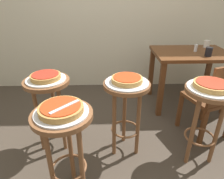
{
  "coord_description": "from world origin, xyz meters",
  "views": [
    {
      "loc": [
        -0.09,
        -1.49,
        1.45
      ],
      "look_at": [
        -0.04,
        0.1,
        0.66
      ],
      "focal_mm": 32.32,
      "sensor_mm": 36.0,
      "label": 1
    }
  ],
  "objects_px": {
    "serving_plate_foreground": "(62,112)",
    "cup_far_edge": "(207,44)",
    "serving_plate_middle": "(211,88)",
    "stool_rear": "(49,98)",
    "pizza_middle": "(212,85)",
    "serving_plate_leftside": "(127,82)",
    "stool_leftside": "(126,102)",
    "condiment_shaker": "(196,48)",
    "pizza_foreground": "(61,109)",
    "pizza_server_knife": "(65,107)",
    "stool_middle": "(206,108)",
    "cup_near_edge": "(209,52)",
    "pizza_rear": "(46,76)",
    "wooden_chair": "(214,98)",
    "serving_plate_rear": "(46,79)",
    "stool_foreground": "(65,136)",
    "dining_table": "(190,61)",
    "pizza_leftside": "(127,79)"
  },
  "relations": [
    {
      "from": "serving_plate_middle",
      "to": "stool_rear",
      "type": "relative_size",
      "value": 0.52
    },
    {
      "from": "serving_plate_foreground",
      "to": "cup_far_edge",
      "type": "height_order",
      "value": "cup_far_edge"
    },
    {
      "from": "stool_leftside",
      "to": "condiment_shaker",
      "type": "distance_m",
      "value": 1.33
    },
    {
      "from": "stool_rear",
      "to": "dining_table",
      "type": "bearing_deg",
      "value": 26.37
    },
    {
      "from": "serving_plate_middle",
      "to": "pizza_rear",
      "type": "xyz_separation_m",
      "value": [
        -1.38,
        0.22,
        0.03
      ]
    },
    {
      "from": "serving_plate_leftside",
      "to": "pizza_server_knife",
      "type": "distance_m",
      "value": 0.65
    },
    {
      "from": "serving_plate_middle",
      "to": "serving_plate_leftside",
      "type": "xyz_separation_m",
      "value": [
        -0.67,
        0.13,
        0.0
      ]
    },
    {
      "from": "stool_rear",
      "to": "pizza_server_knife",
      "type": "distance_m",
      "value": 0.67
    },
    {
      "from": "pizza_leftside",
      "to": "wooden_chair",
      "type": "height_order",
      "value": "wooden_chair"
    },
    {
      "from": "pizza_middle",
      "to": "serving_plate_leftside",
      "type": "distance_m",
      "value": 0.68
    },
    {
      "from": "dining_table",
      "to": "pizza_middle",
      "type": "bearing_deg",
      "value": -103.03
    },
    {
      "from": "stool_foreground",
      "to": "stool_rear",
      "type": "xyz_separation_m",
      "value": [
        -0.24,
        0.54,
        0.0
      ]
    },
    {
      "from": "pizza_server_knife",
      "to": "stool_leftside",
      "type": "bearing_deg",
      "value": 1.07
    },
    {
      "from": "serving_plate_middle",
      "to": "serving_plate_rear",
      "type": "relative_size",
      "value": 1.1
    },
    {
      "from": "cup_near_edge",
      "to": "pizza_rear",
      "type": "bearing_deg",
      "value": -160.53
    },
    {
      "from": "stool_foreground",
      "to": "stool_rear",
      "type": "height_order",
      "value": "same"
    },
    {
      "from": "stool_rear",
      "to": "pizza_server_knife",
      "type": "height_order",
      "value": "pizza_server_knife"
    },
    {
      "from": "stool_foreground",
      "to": "pizza_rear",
      "type": "distance_m",
      "value": 0.63
    },
    {
      "from": "pizza_foreground",
      "to": "serving_plate_middle",
      "type": "xyz_separation_m",
      "value": [
        1.14,
        0.32,
        -0.03
      ]
    },
    {
      "from": "pizza_foreground",
      "to": "stool_rear",
      "type": "height_order",
      "value": "pizza_foreground"
    },
    {
      "from": "condiment_shaker",
      "to": "wooden_chair",
      "type": "distance_m",
      "value": 0.78
    },
    {
      "from": "stool_rear",
      "to": "condiment_shaker",
      "type": "bearing_deg",
      "value": 25.95
    },
    {
      "from": "stool_leftside",
      "to": "serving_plate_leftside",
      "type": "bearing_deg",
      "value": 45.0
    },
    {
      "from": "condiment_shaker",
      "to": "stool_foreground",
      "type": "bearing_deg",
      "value": -136.49
    },
    {
      "from": "stool_rear",
      "to": "condiment_shaker",
      "type": "distance_m",
      "value": 1.86
    },
    {
      "from": "serving_plate_leftside",
      "to": "pizza_server_knife",
      "type": "relative_size",
      "value": 1.71
    },
    {
      "from": "cup_near_edge",
      "to": "condiment_shaker",
      "type": "xyz_separation_m",
      "value": [
        -0.07,
        0.2,
        -0.01
      ]
    },
    {
      "from": "stool_middle",
      "to": "pizza_leftside",
      "type": "distance_m",
      "value": 0.72
    },
    {
      "from": "stool_rear",
      "to": "pizza_middle",
      "type": "bearing_deg",
      "value": -9.03
    },
    {
      "from": "cup_far_edge",
      "to": "serving_plate_leftside",
      "type": "bearing_deg",
      "value": -137.32
    },
    {
      "from": "pizza_middle",
      "to": "pizza_rear",
      "type": "xyz_separation_m",
      "value": [
        -1.38,
        0.22,
        0.0
      ]
    },
    {
      "from": "stool_foreground",
      "to": "pizza_foreground",
      "type": "bearing_deg",
      "value": 180.0
    },
    {
      "from": "pizza_foreground",
      "to": "wooden_chair",
      "type": "height_order",
      "value": "wooden_chair"
    },
    {
      "from": "serving_plate_rear",
      "to": "stool_leftside",
      "type": "bearing_deg",
      "value": -6.99
    },
    {
      "from": "serving_plate_foreground",
      "to": "pizza_foreground",
      "type": "height_order",
      "value": "pizza_foreground"
    },
    {
      "from": "pizza_foreground",
      "to": "stool_rear",
      "type": "distance_m",
      "value": 0.63
    },
    {
      "from": "pizza_foreground",
      "to": "pizza_server_knife",
      "type": "height_order",
      "value": "pizza_server_knife"
    },
    {
      "from": "stool_foreground",
      "to": "dining_table",
      "type": "height_order",
      "value": "dining_table"
    },
    {
      "from": "serving_plate_foreground",
      "to": "cup_far_edge",
      "type": "relative_size",
      "value": 3.77
    },
    {
      "from": "stool_foreground",
      "to": "serving_plate_rear",
      "type": "height_order",
      "value": "serving_plate_rear"
    },
    {
      "from": "serving_plate_middle",
      "to": "pizza_server_knife",
      "type": "bearing_deg",
      "value": -162.88
    },
    {
      "from": "stool_foreground",
      "to": "serving_plate_middle",
      "type": "height_order",
      "value": "serving_plate_middle"
    },
    {
      "from": "stool_leftside",
      "to": "dining_table",
      "type": "xyz_separation_m",
      "value": [
        0.91,
        0.89,
        0.07
      ]
    },
    {
      "from": "serving_plate_rear",
      "to": "pizza_rear",
      "type": "bearing_deg",
      "value": 0.0
    },
    {
      "from": "serving_plate_leftside",
      "to": "condiment_shaker",
      "type": "bearing_deg",
      "value": 43.23
    },
    {
      "from": "serving_plate_leftside",
      "to": "dining_table",
      "type": "bearing_deg",
      "value": 44.4
    },
    {
      "from": "stool_leftside",
      "to": "serving_plate_leftside",
      "type": "height_order",
      "value": "serving_plate_leftside"
    },
    {
      "from": "stool_middle",
      "to": "serving_plate_leftside",
      "type": "xyz_separation_m",
      "value": [
        -0.67,
        0.13,
        0.19
      ]
    },
    {
      "from": "pizza_leftside",
      "to": "serving_plate_rear",
      "type": "xyz_separation_m",
      "value": [
        -0.71,
        0.09,
        -0.03
      ]
    },
    {
      "from": "serving_plate_middle",
      "to": "pizza_server_knife",
      "type": "xyz_separation_m",
      "value": [
        -1.11,
        -0.34,
        0.06
      ]
    }
  ]
}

